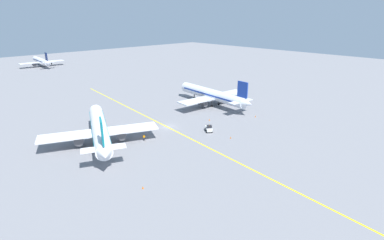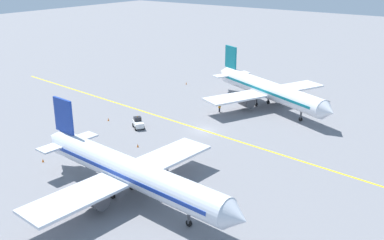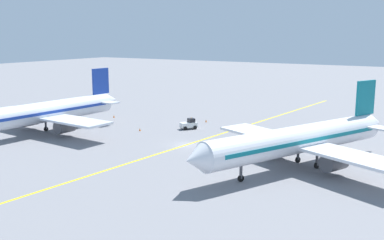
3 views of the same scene
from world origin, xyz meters
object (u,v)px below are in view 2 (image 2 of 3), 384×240
airplane_at_gate (268,90)px  airplane_adjacent_stand (129,172)px  ground_crew_worker (219,108)px  traffic_cone_mid_apron (43,160)px  traffic_cone_far_edge (138,146)px  traffic_cone_by_wingtip (186,83)px  traffic_cone_near_nose (108,119)px  baggage_tug_white (138,123)px

airplane_at_gate → airplane_adjacent_stand: size_ratio=0.95×
airplane_adjacent_stand → ground_crew_worker: size_ratio=21.16×
traffic_cone_mid_apron → traffic_cone_far_edge: size_ratio=1.00×
traffic_cone_mid_apron → traffic_cone_by_wingtip: size_ratio=1.00×
airplane_adjacent_stand → ground_crew_worker: airplane_adjacent_stand is taller
airplane_at_gate → traffic_cone_far_edge: bearing=-12.5°
ground_crew_worker → traffic_cone_near_nose: 22.09m
traffic_cone_far_edge → baggage_tug_white: bearing=-137.6°
baggage_tug_white → traffic_cone_mid_apron: 19.50m
baggage_tug_white → traffic_cone_far_edge: 9.02m
traffic_cone_near_nose → traffic_cone_mid_apron: same height
baggage_tug_white → ground_crew_worker: (-16.38, 6.96, 0.01)m
traffic_cone_by_wingtip → traffic_cone_far_edge: same height
airplane_at_gate → baggage_tug_white: size_ratio=10.17×
airplane_adjacent_stand → traffic_cone_near_nose: 30.69m
airplane_adjacent_stand → traffic_cone_mid_apron: 18.56m
airplane_adjacent_stand → ground_crew_worker: 37.23m
traffic_cone_near_nose → airplane_at_gate: bearing=141.5°
ground_crew_worker → traffic_cone_far_edge: 23.05m
traffic_cone_near_nose → traffic_cone_by_wingtip: 30.25m
baggage_tug_white → traffic_cone_by_wingtip: (-29.45, -11.33, -0.63)m
traffic_cone_far_edge → airplane_adjacent_stand: bearing=39.7°
ground_crew_worker → traffic_cone_far_edge: (23.03, -0.89, -0.63)m
ground_crew_worker → traffic_cone_near_nose: (16.91, -14.20, -0.63)m
traffic_cone_near_nose → ground_crew_worker: bearing=140.0°
baggage_tug_white → traffic_cone_mid_apron: (19.42, -1.55, -0.63)m
airplane_at_gate → traffic_cone_near_nose: 32.85m
airplane_adjacent_stand → traffic_cone_mid_apron: airplane_adjacent_stand is taller
traffic_cone_by_wingtip → traffic_cone_mid_apron: bearing=11.3°
baggage_tug_white → ground_crew_worker: bearing=157.0°
airplane_adjacent_stand → traffic_cone_far_edge: airplane_adjacent_stand is taller
baggage_tug_white → traffic_cone_by_wingtip: baggage_tug_white is taller
baggage_tug_white → airplane_at_gate: bearing=152.4°
airplane_at_gate → traffic_cone_mid_apron: (44.46, -14.65, -3.43)m
airplane_at_gate → traffic_cone_by_wingtip: airplane_at_gate is taller
traffic_cone_mid_apron → traffic_cone_by_wingtip: bearing=-168.7°
traffic_cone_by_wingtip → baggage_tug_white: bearing=21.0°
airplane_at_gate → ground_crew_worker: 10.97m
airplane_at_gate → baggage_tug_white: bearing=-27.6°
airplane_adjacent_stand → traffic_cone_near_nose: size_ratio=64.63×
airplane_at_gate → traffic_cone_near_nose: size_ratio=61.37×
traffic_cone_by_wingtip → traffic_cone_far_edge: bearing=25.7°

